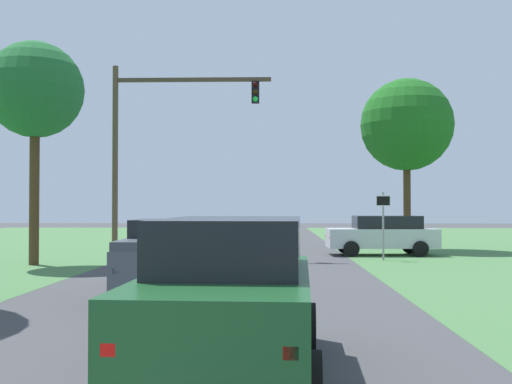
{
  "coord_description": "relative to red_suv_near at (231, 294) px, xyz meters",
  "views": [
    {
      "loc": [
        1.55,
        -2.55,
        2.2
      ],
      "look_at": [
        0.96,
        17.15,
        2.63
      ],
      "focal_mm": 43.01,
      "sensor_mm": 36.0,
      "label": 1
    }
  ],
  "objects": [
    {
      "name": "pickup_truck_lead",
      "position": [
        -1.92,
        6.81,
        -0.1
      ],
      "size": [
        2.23,
        5.09,
        1.87
      ],
      "color": "#4C515B",
      "rests_on": "ground_plane"
    },
    {
      "name": "traffic_light",
      "position": [
        -4.5,
        17.57,
        4.19
      ],
      "size": [
        6.68,
        0.4,
        8.08
      ],
      "color": "brown",
      "rests_on": "ground_plane"
    },
    {
      "name": "extra_tree_1",
      "position": [
        -8.32,
        14.45,
        5.39
      ],
      "size": [
        3.57,
        3.57,
        8.29
      ],
      "color": "#4C351E",
      "rests_on": "ground_plane"
    },
    {
      "name": "oak_tree_right",
      "position": [
        7.16,
        22.68,
        5.13
      ],
      "size": [
        4.59,
        4.59,
        8.51
      ],
      "color": "#4C351E",
      "rests_on": "ground_plane"
    },
    {
      "name": "ground_plane",
      "position": [
        -0.99,
        6.85,
        -1.06
      ],
      "size": [
        120.0,
        120.0,
        0.0
      ],
      "primitive_type": "plane",
      "color": "#424244"
    },
    {
      "name": "keep_moving_sign",
      "position": [
        4.93,
        16.78,
        0.68
      ],
      "size": [
        0.6,
        0.09,
        2.73
      ],
      "color": "gray",
      "rests_on": "ground_plane"
    },
    {
      "name": "crossing_suv_far",
      "position": [
        5.35,
        19.29,
        -0.14
      ],
      "size": [
        4.82,
        2.14,
        1.74
      ],
      "color": "silver",
      "rests_on": "ground_plane"
    },
    {
      "name": "red_suv_near",
      "position": [
        0.0,
        0.0,
        0.0
      ],
      "size": [
        2.41,
        5.01,
        2.03
      ],
      "color": "#194C23",
      "rests_on": "ground_plane"
    }
  ]
}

